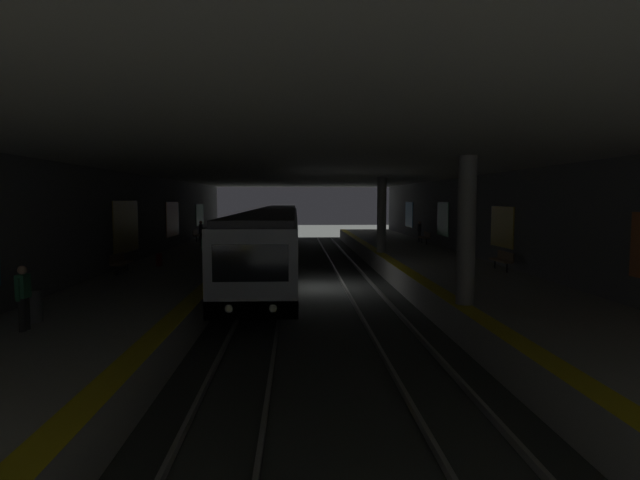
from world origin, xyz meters
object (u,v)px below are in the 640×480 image
object	(u,v)px
bench_right_near	(120,261)
suitcase_rolling	(159,260)
metro_train	(276,233)
person_waiting_near	(23,295)
pillar_far	(382,215)
trash_bin	(33,306)
person_standing_far	(201,232)
bench_right_mid	(197,234)
person_boarding	(419,231)
bench_left_mid	(425,237)
pillar_near	(466,231)
person_walking_mid	(204,249)
bench_left_near	(503,259)

from	to	relation	value
bench_right_near	suitcase_rolling	xyz separation A→B (m)	(2.49, -1.02, -0.22)
metro_train	person_waiting_near	size ratio (longest dim) A/B	23.57
pillar_far	trash_bin	xyz separation A→B (m)	(-16.96, 12.15, -1.85)
person_standing_far	trash_bin	xyz separation A→B (m)	(-21.83, 0.37, -0.53)
pillar_far	bench_right_mid	distance (m)	15.85
bench_right_mid	person_boarding	bearing A→B (deg)	-95.10
person_waiting_near	person_boarding	size ratio (longest dim) A/B	1.02
person_waiting_near	person_standing_far	bearing A→B (deg)	-0.35
suitcase_rolling	trash_bin	world-z (taller)	suitcase_rolling
metro_train	bench_left_mid	distance (m)	11.00
pillar_far	suitcase_rolling	distance (m)	13.30
person_waiting_near	pillar_near	bearing A→B (deg)	-77.82
metro_train	trash_bin	bearing A→B (deg)	164.60
person_waiting_near	suitcase_rolling	distance (m)	12.20
bench_left_mid	person_walking_mid	bearing A→B (deg)	130.63
person_walking_mid	trash_bin	size ratio (longest dim) A/B	1.86
person_waiting_near	person_walking_mid	bearing A→B (deg)	-11.19
pillar_far	person_waiting_near	distance (m)	21.50
suitcase_rolling	bench_right_near	bearing A→B (deg)	157.83
bench_left_mid	person_boarding	xyz separation A→B (m)	(1.83, -0.01, 0.33)
metro_train	person_standing_far	size ratio (longest dim) A/B	21.80
bench_right_mid	person_waiting_near	world-z (taller)	person_waiting_near
bench_left_mid	suitcase_rolling	distance (m)	19.68
bench_left_near	bench_right_mid	world-z (taller)	same
person_waiting_near	bench_right_mid	bearing A→B (deg)	2.05
bench_right_mid	suitcase_rolling	bearing A→B (deg)	-176.05
bench_left_mid	bench_right_mid	size ratio (longest dim) A/B	1.00
metro_train	bench_left_mid	bearing A→B (deg)	-77.71
pillar_far	person_standing_far	bearing A→B (deg)	67.54
metro_train	bench_left_mid	world-z (taller)	metro_train
pillar_near	suitcase_rolling	distance (m)	15.40
bench_right_mid	person_walking_mid	distance (m)	15.53
bench_right_near	person_walking_mid	xyz separation A→B (m)	(2.04, -3.28, 0.33)
person_waiting_near	person_walking_mid	world-z (taller)	person_waiting_near
person_waiting_near	trash_bin	xyz separation A→B (m)	(0.88, 0.23, -0.45)
bench_left_mid	person_boarding	distance (m)	1.85
bench_right_near	bench_right_mid	bearing A→B (deg)	0.00
pillar_near	person_walking_mid	xyz separation A→B (m)	(9.16, 9.60, -1.42)
bench_left_near	bench_right_near	size ratio (longest dim) A/B	1.00
bench_left_mid	bench_right_mid	world-z (taller)	same
trash_bin	person_standing_far	bearing A→B (deg)	-0.96
bench_right_near	bench_left_near	bearing A→B (deg)	-89.71
person_walking_mid	person_boarding	xyz separation A→B (m)	(13.65, -13.80, 0.00)
pillar_near	trash_bin	bearing A→B (deg)	97.92
bench_left_mid	person_boarding	bearing A→B (deg)	-0.29
pillar_far	metro_train	distance (m)	7.48
bench_right_near	bench_right_mid	distance (m)	17.22
person_standing_far	trash_bin	bearing A→B (deg)	179.04
bench_left_near	suitcase_rolling	distance (m)	16.23
suitcase_rolling	metro_train	bearing A→B (deg)	-30.48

